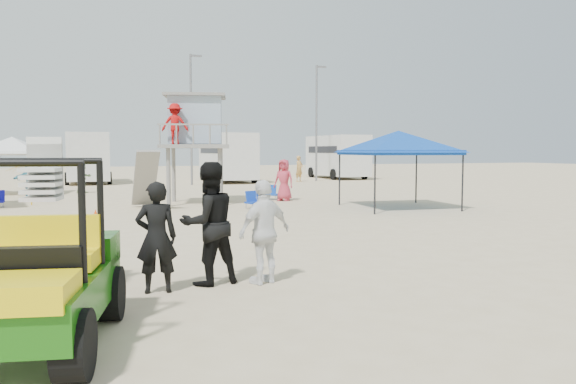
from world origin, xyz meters
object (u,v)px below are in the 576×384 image
object	(u,v)px
man_left	(156,237)
canopy_blue	(398,135)
surf_trailer	(48,240)
lifeguard_tower	(193,124)
utility_cart	(34,264)

from	to	relation	value
man_left	canopy_blue	bearing A→B (deg)	-131.48
surf_trailer	lifeguard_tower	world-z (taller)	lifeguard_tower
man_left	lifeguard_tower	world-z (taller)	lifeguard_tower
surf_trailer	canopy_blue	world-z (taller)	canopy_blue
utility_cart	man_left	world-z (taller)	utility_cart
lifeguard_tower	canopy_blue	xyz separation A→B (m)	(6.75, -4.45, -0.47)
man_left	canopy_blue	xyz separation A→B (m)	(9.95, 9.56, 1.87)
utility_cart	surf_trailer	bearing A→B (deg)	89.78
lifeguard_tower	canopy_blue	size ratio (longest dim) A/B	1.13
lifeguard_tower	surf_trailer	bearing A→B (deg)	-108.97
utility_cart	surf_trailer	xyz separation A→B (m)	(0.01, 2.34, -0.10)
man_left	lifeguard_tower	distance (m)	14.56
utility_cart	lifeguard_tower	distance (m)	16.87
surf_trailer	man_left	xyz separation A→B (m)	(1.51, -0.30, -0.00)
surf_trailer	canopy_blue	xyz separation A→B (m)	(11.46, 9.26, 1.87)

